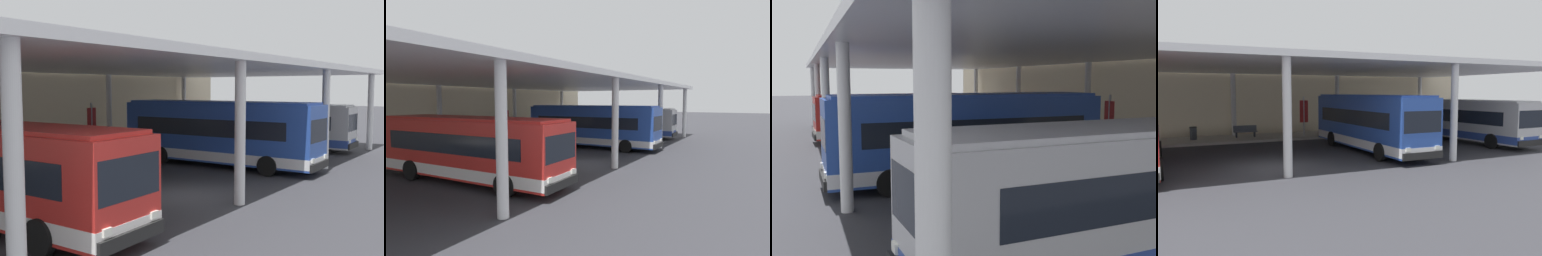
# 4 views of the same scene
# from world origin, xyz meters

# --- Properties ---
(ground_plane) EXTENTS (200.00, 200.00, 0.00)m
(ground_plane) POSITION_xyz_m (0.00, 0.00, 0.00)
(ground_plane) COLOR #333338
(platform_kerb) EXTENTS (42.00, 4.50, 0.18)m
(platform_kerb) POSITION_xyz_m (0.00, 11.75, 0.09)
(platform_kerb) COLOR #A39E93
(platform_kerb) RESTS_ON ground
(station_building_facade) EXTENTS (48.00, 1.60, 7.23)m
(station_building_facade) POSITION_xyz_m (0.00, 15.00, 3.61)
(station_building_facade) COLOR #C1B293
(station_building_facade) RESTS_ON ground
(canopy_shelter) EXTENTS (40.00, 17.00, 5.55)m
(canopy_shelter) POSITION_xyz_m (0.00, 5.50, 5.29)
(canopy_shelter) COLOR silver
(canopy_shelter) RESTS_ON ground
(bus_nearest_bay) EXTENTS (2.97, 10.61, 3.17)m
(bus_nearest_bay) POSITION_xyz_m (-6.44, 2.31, 1.66)
(bus_nearest_bay) COLOR red
(bus_nearest_bay) RESTS_ON ground
(bus_second_bay) EXTENTS (2.84, 11.37, 3.57)m
(bus_second_bay) POSITION_xyz_m (6.74, 2.57, 1.84)
(bus_second_bay) COLOR #284CA8
(bus_second_bay) RESTS_ON ground
(bus_middle_bay) EXTENTS (3.05, 10.63, 3.17)m
(bus_middle_bay) POSITION_xyz_m (15.55, 3.09, 1.66)
(bus_middle_bay) COLOR #B7B7BC
(bus_middle_bay) RESTS_ON ground
(bench_waiting) EXTENTS (1.80, 0.45, 0.92)m
(bench_waiting) POSITION_xyz_m (0.61, 11.82, 0.66)
(bench_waiting) COLOR #4C515B
(bench_waiting) RESTS_ON platform_kerb
(trash_bin) EXTENTS (0.52, 0.52, 0.98)m
(trash_bin) POSITION_xyz_m (-3.20, 11.77, 0.68)
(trash_bin) COLOR #33383D
(trash_bin) RESTS_ON platform_kerb
(banner_sign) EXTENTS (0.70, 0.12, 3.20)m
(banner_sign) POSITION_xyz_m (5.18, 10.94, 1.98)
(banner_sign) COLOR #B2B2B7
(banner_sign) RESTS_ON platform_kerb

